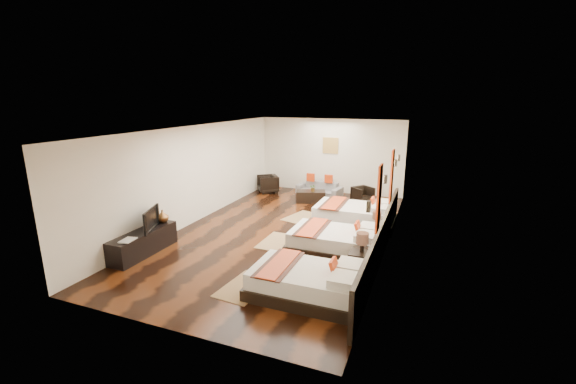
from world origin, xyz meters
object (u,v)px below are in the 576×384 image
at_px(bed_far, 355,215).
at_px(armchair_right, 363,195).
at_px(bed_near, 309,282).
at_px(tv_console, 144,243).
at_px(nightstand_b, 376,231).
at_px(figurine, 162,216).
at_px(coffee_table, 311,196).
at_px(sofa, 319,188).
at_px(tv, 148,219).
at_px(armchair_left, 268,184).
at_px(table_plant, 313,188).
at_px(nightstand_a, 361,261).
at_px(bed_mid, 337,241).
at_px(book, 122,240).

bearing_deg(bed_far, armchair_right, 95.15).
xyz_separation_m(bed_near, tv_console, (-4.20, 0.41, -0.00)).
xyz_separation_m(nightstand_b, figurine, (-4.95, -2.05, 0.43)).
distance_m(bed_near, coffee_table, 6.33).
bearing_deg(armchair_right, figurine, -177.18).
height_order(bed_near, coffee_table, bed_near).
xyz_separation_m(sofa, armchair_right, (1.71, -0.47, 0.04)).
xyz_separation_m(tv_console, tv, (0.05, 0.15, 0.53)).
distance_m(nightstand_b, figurine, 5.37).
height_order(sofa, armchair_right, armchair_right).
height_order(armchair_left, armchair_right, armchair_left).
distance_m(tv, armchair_left, 6.19).
bearing_deg(figurine, bed_far, 36.65).
xyz_separation_m(figurine, armchair_right, (3.98, 5.50, -0.42)).
bearing_deg(bed_near, figurine, 165.08).
distance_m(bed_near, table_plant, 6.26).
height_order(nightstand_a, armchair_left, nightstand_a).
bearing_deg(bed_near, bed_far, 89.97).
xyz_separation_m(bed_far, tv_console, (-4.20, -3.84, -0.02)).
bearing_deg(figurine, armchair_right, 54.08).
bearing_deg(table_plant, sofa, 95.29).
height_order(nightstand_a, coffee_table, nightstand_a).
relative_size(bed_near, sofa, 1.24).
height_order(bed_mid, nightstand_b, bed_mid).
xyz_separation_m(tv, armchair_right, (3.93, 6.06, -0.53)).
distance_m(nightstand_a, tv_console, 5.00).
distance_m(bed_mid, nightstand_a, 1.21).
height_order(bed_mid, table_plant, bed_mid).
xyz_separation_m(bed_near, bed_mid, (0.00, 2.11, 0.01)).
bearing_deg(bed_mid, nightstand_a, -51.91).
distance_m(figurine, coffee_table, 5.44).
height_order(bed_far, book, bed_far).
xyz_separation_m(nightstand_b, book, (-4.95, -3.36, 0.29)).
distance_m(bed_far, figurine, 5.25).
bearing_deg(book, bed_mid, 28.75).
xyz_separation_m(figurine, armchair_left, (0.32, 5.60, -0.37)).
relative_size(book, table_plant, 1.37).
relative_size(tv, coffee_table, 0.90).
height_order(armchair_right, table_plant, table_plant).
relative_size(bed_near, tv_console, 1.18).
bearing_deg(armchair_right, nightstand_b, -125.70).
relative_size(figurine, coffee_table, 0.31).
distance_m(tv_console, armchair_right, 7.38).
bearing_deg(tv_console, bed_near, -5.52).
distance_m(tv, sofa, 6.92).
bearing_deg(tv, bed_near, -118.69).
distance_m(tv_console, book, 0.67).
distance_m(bed_mid, coffee_table, 4.37).
distance_m(nightstand_a, book, 5.13).
height_order(sofa, table_plant, table_plant).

